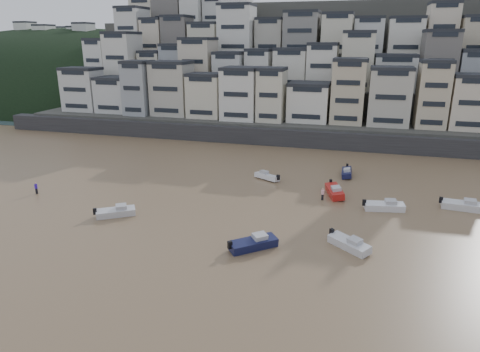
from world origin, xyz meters
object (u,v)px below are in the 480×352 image
(boat_h, at_px, (267,176))
(boat_g, at_px, (463,204))
(boat_i, at_px, (347,172))
(boat_a, at_px, (253,242))
(boat_j, at_px, (116,211))
(person_pink, at_px, (323,194))
(boat_b, at_px, (349,242))
(person_blue, at_px, (36,188))
(boat_e, at_px, (335,190))
(boat_d, at_px, (384,205))

(boat_h, relative_size, boat_g, 0.82)
(boat_i, bearing_deg, boat_a, -17.86)
(boat_j, bearing_deg, person_pink, -5.93)
(boat_j, xyz_separation_m, boat_a, (18.92, -3.86, 0.07))
(boat_b, distance_m, person_blue, 44.59)
(boat_h, bearing_deg, boat_j, 79.66)
(boat_g, relative_size, person_blue, 3.27)
(boat_b, xyz_separation_m, person_pink, (-4.10, 13.99, 0.14))
(boat_a, bearing_deg, boat_b, -25.48)
(boat_h, distance_m, person_blue, 34.52)
(boat_e, height_order, person_blue, person_blue)
(boat_e, bearing_deg, boat_j, -75.80)
(boat_a, distance_m, boat_g, 29.98)
(boat_i, relative_size, person_blue, 2.94)
(boat_d, distance_m, boat_g, 10.39)
(boat_j, relative_size, boat_b, 0.98)
(boat_h, relative_size, person_blue, 2.69)
(boat_d, distance_m, person_pink, 8.31)
(boat_i, distance_m, person_pink, 12.58)
(boat_h, relative_size, boat_e, 0.79)
(boat_e, height_order, boat_d, boat_e)
(boat_e, distance_m, boat_a, 20.47)
(boat_a, bearing_deg, person_pink, 29.85)
(boat_j, distance_m, boat_d, 34.73)
(boat_b, bearing_deg, boat_h, 162.08)
(boat_j, height_order, person_pink, person_pink)
(boat_i, distance_m, boat_g, 18.78)
(person_blue, bearing_deg, boat_b, -6.79)
(boat_e, xyz_separation_m, boat_g, (16.62, -1.02, -0.03))
(boat_h, bearing_deg, boat_b, 150.38)
(boat_h, xyz_separation_m, boat_b, (13.46, -20.83, 0.09))
(boat_h, relative_size, person_pink, 2.69)
(boat_g, xyz_separation_m, person_blue, (-58.29, -10.08, 0.09))
(boat_d, bearing_deg, boat_e, 138.64)
(boat_h, distance_m, person_pink, 11.60)
(boat_a, distance_m, boat_d, 20.56)
(boat_a, xyz_separation_m, boat_b, (9.87, 2.76, -0.06))
(person_blue, bearing_deg, boat_d, 8.34)
(person_pink, bearing_deg, boat_j, -152.43)
(boat_j, relative_size, boat_a, 0.91)
(boat_g, xyz_separation_m, person_pink, (-18.11, -1.36, 0.09))
(boat_i, bearing_deg, boat_h, -67.38)
(person_blue, distance_m, person_pink, 41.12)
(boat_j, distance_m, boat_i, 37.27)
(boat_e, xyz_separation_m, boat_b, (2.61, -16.37, -0.08))
(boat_i, height_order, person_pink, person_pink)
(boat_j, bearing_deg, person_blue, 131.42)
(boat_j, bearing_deg, boat_e, -3.24)
(boat_d, height_order, person_blue, person_blue)
(boat_j, distance_m, boat_h, 24.98)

